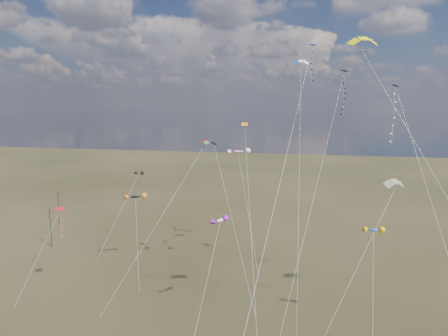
% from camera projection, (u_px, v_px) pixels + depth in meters
% --- Properties ---
extents(utility_pole_near, '(1.40, 0.20, 8.00)m').
position_uv_depth(utility_pole_near, '(51.00, 227.00, 79.10)').
color(utility_pole_near, black).
rests_on(utility_pole_near, ground).
extents(utility_pole_far, '(1.40, 0.20, 8.00)m').
position_uv_depth(utility_pole_far, '(59.00, 207.00, 94.33)').
color(utility_pole_far, black).
rests_on(utility_pole_far, ground).
extents(diamond_black_high, '(8.07, 19.69, 32.74)m').
position_uv_depth(diamond_black_high, '(340.00, 105.00, 54.38)').
color(diamond_black_high, black).
rests_on(diamond_black_high, ground).
extents(diamond_navy_tall, '(6.77, 30.99, 35.57)m').
position_uv_depth(diamond_navy_tall, '(306.00, 85.00, 48.62)').
color(diamond_navy_tall, '#0D114C').
rests_on(diamond_navy_tall, ground).
extents(diamond_black_mid, '(8.82, 11.14, 22.29)m').
position_uv_depth(diamond_black_mid, '(225.00, 188.00, 58.93)').
color(diamond_black_mid, black).
rests_on(diamond_black_mid, ground).
extents(diamond_red_low, '(5.11, 6.42, 13.19)m').
position_uv_depth(diamond_red_low, '(59.00, 225.00, 58.01)').
color(diamond_red_low, '#A9121D').
rests_on(diamond_red_low, ground).
extents(diamond_navy_right, '(6.53, 23.19, 29.86)m').
position_uv_depth(diamond_navy_right, '(399.00, 132.00, 38.63)').
color(diamond_navy_right, '#100D54').
rests_on(diamond_navy_right, ground).
extents(diamond_orange_center, '(5.84, 21.06, 25.22)m').
position_uv_depth(diamond_orange_center, '(247.00, 172.00, 57.95)').
color(diamond_orange_center, orange).
rests_on(diamond_orange_center, ground).
extents(parafoil_yellow, '(17.92, 21.52, 34.83)m').
position_uv_depth(parafoil_yellow, '(364.00, 40.00, 38.14)').
color(parafoil_yellow, '#D0CA0C').
rests_on(parafoil_yellow, ground).
extents(parafoil_blue_white, '(2.33, 20.39, 34.95)m').
position_uv_depth(parafoil_blue_white, '(301.00, 63.00, 59.19)').
color(parafoil_blue_white, blue).
rests_on(parafoil_blue_white, ground).
extents(parafoil_striped, '(11.25, 14.27, 18.78)m').
position_uv_depth(parafoil_striped, '(394.00, 182.00, 51.60)').
color(parafoil_striped, gold).
rests_on(parafoil_striped, ground).
extents(parafoil_tricolor, '(10.83, 18.26, 22.70)m').
position_uv_depth(parafoil_tricolor, '(203.00, 143.00, 63.59)').
color(parafoil_tricolor, gold).
rests_on(parafoil_tricolor, ground).
extents(novelty_black_orange, '(6.11, 10.31, 13.09)m').
position_uv_depth(novelty_black_orange, '(135.00, 197.00, 67.66)').
color(novelty_black_orange, black).
rests_on(novelty_black_orange, ground).
extents(novelty_orange_black, '(5.10, 11.30, 15.05)m').
position_uv_depth(novelty_orange_black, '(138.00, 173.00, 79.45)').
color(novelty_orange_black, '#C03D13').
rests_on(novelty_orange_black, ground).
extents(novelty_white_purple, '(1.97, 13.18, 14.09)m').
position_uv_depth(novelty_white_purple, '(220.00, 221.00, 49.78)').
color(novelty_white_purple, white).
rests_on(novelty_white_purple, ground).
extents(novelty_redwhite_stripe, '(8.14, 14.06, 19.96)m').
position_uv_depth(novelty_redwhite_stripe, '(238.00, 152.00, 74.62)').
color(novelty_redwhite_stripe, red).
rests_on(novelty_redwhite_stripe, ground).
extents(novelty_blue_yellow, '(2.03, 8.96, 13.83)m').
position_uv_depth(novelty_blue_yellow, '(374.00, 231.00, 46.66)').
color(novelty_blue_yellow, blue).
rests_on(novelty_blue_yellow, ground).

